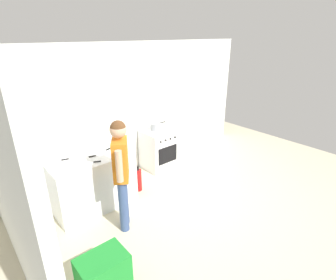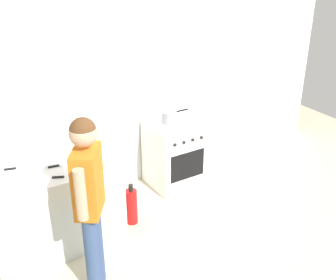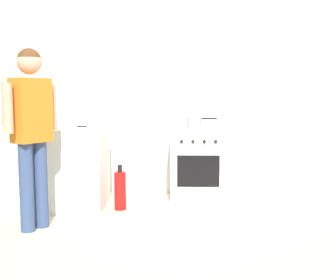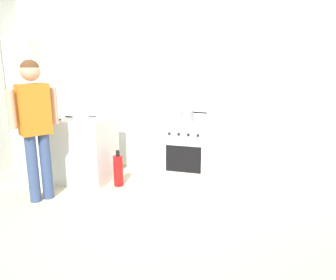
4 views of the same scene
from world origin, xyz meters
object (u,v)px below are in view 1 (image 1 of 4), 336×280
(knife_paring, at_px, (95,162))
(knife_carving, at_px, (58,161))
(knife_chef, at_px, (104,151))
(oven_left, at_px, (159,149))
(person, at_px, (121,167))
(pot, at_px, (155,127))
(fire_extinguisher, at_px, (138,180))
(knife_utility, at_px, (96,155))
(larder_cabinet, at_px, (15,159))
(recycling_crate_upper, at_px, (103,268))

(knife_paring, bearing_deg, knife_carving, 135.19)
(knife_chef, bearing_deg, oven_left, 12.33)
(knife_paring, xyz_separation_m, person, (0.11, -0.58, 0.11))
(pot, relative_size, knife_chef, 1.20)
(knife_chef, bearing_deg, knife_paring, -137.32)
(knife_paring, bearing_deg, fire_extinguisher, 7.07)
(knife_utility, bearing_deg, larder_cabinet, 155.57)
(knife_utility, height_order, fire_extinguisher, knife_utility)
(person, distance_m, recycling_crate_upper, 1.30)
(recycling_crate_upper, distance_m, larder_cabinet, 2.21)
(oven_left, relative_size, pot, 2.29)
(person, height_order, recycling_crate_upper, person)
(knife_carving, height_order, recycling_crate_upper, knife_carving)
(pot, bearing_deg, larder_cabinet, 179.20)
(knife_utility, height_order, knife_paring, same)
(knife_carving, xyz_separation_m, recycling_crate_upper, (-0.26, -1.84, -0.48))
(pot, height_order, knife_paring, pot)
(fire_extinguisher, height_order, larder_cabinet, larder_cabinet)
(knife_carving, bearing_deg, fire_extinguisher, -13.81)
(pot, bearing_deg, knife_chef, -164.77)
(pot, height_order, larder_cabinet, larder_cabinet)
(knife_carving, relative_size, person, 0.19)
(fire_extinguisher, bearing_deg, person, -136.33)
(recycling_crate_upper, bearing_deg, knife_utility, 64.43)
(knife_utility, bearing_deg, knife_chef, 21.77)
(pot, bearing_deg, knife_paring, -158.79)
(knife_carving, distance_m, recycling_crate_upper, 1.92)
(oven_left, xyz_separation_m, knife_chef, (-1.41, -0.31, 0.48))
(knife_utility, distance_m, fire_extinguisher, 1.00)
(knife_carving, bearing_deg, knife_utility, -21.58)
(oven_left, bearing_deg, recycling_crate_upper, -139.63)
(pot, distance_m, knife_carving, 2.09)
(larder_cabinet, bearing_deg, fire_extinguisher, -18.05)
(knife_carving, bearing_deg, knife_chef, -10.83)
(knife_utility, xyz_separation_m, larder_cabinet, (-1.06, 0.48, 0.10))
(knife_paring, xyz_separation_m, larder_cabinet, (-0.95, 0.68, 0.09))
(recycling_crate_upper, xyz_separation_m, larder_cabinet, (-0.28, 2.12, 0.58))
(knife_chef, bearing_deg, pot, 15.23)
(knife_paring, relative_size, person, 0.12)
(knife_paring, distance_m, recycling_crate_upper, 1.65)
(person, xyz_separation_m, larder_cabinet, (-1.06, 1.27, -0.02))
(pot, xyz_separation_m, fire_extinguisher, (-0.83, -0.54, -0.71))
(larder_cabinet, bearing_deg, knife_carving, -27.12)
(person, relative_size, larder_cabinet, 0.85)
(pot, xyz_separation_m, knife_chef, (-1.37, -0.37, -0.02))
(knife_paring, distance_m, larder_cabinet, 1.17)
(knife_utility, height_order, larder_cabinet, larder_cabinet)
(person, distance_m, fire_extinguisher, 1.28)
(knife_paring, relative_size, larder_cabinet, 0.10)
(knife_utility, bearing_deg, pot, 16.02)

